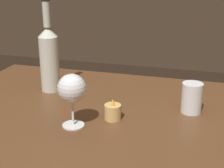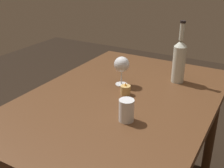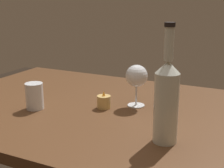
{
  "view_description": "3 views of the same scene",
  "coord_description": "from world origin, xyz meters",
  "px_view_note": "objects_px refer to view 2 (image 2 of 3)",
  "views": [
    {
      "loc": [
        0.23,
        -0.91,
        1.2
      ],
      "look_at": [
        -0.05,
        0.05,
        0.84
      ],
      "focal_mm": 54.11,
      "sensor_mm": 36.0,
      "label": 1
    },
    {
      "loc": [
        1.14,
        0.59,
        1.38
      ],
      "look_at": [
        0.04,
        -0.03,
        0.82
      ],
      "focal_mm": 45.42,
      "sensor_mm": 36.0,
      "label": 2
    },
    {
      "loc": [
        -0.58,
        1.04,
        1.16
      ],
      "look_at": [
        -0.07,
        0.01,
        0.84
      ],
      "focal_mm": 52.47,
      "sensor_mm": 36.0,
      "label": 3
    }
  ],
  "objects_px": {
    "wine_bottle": "(179,60)",
    "votive_candle": "(125,90)",
    "wine_glass_left": "(122,65)",
    "water_tumbler": "(126,111)"
  },
  "relations": [
    {
      "from": "wine_bottle",
      "to": "votive_candle",
      "type": "bearing_deg",
      "value": -31.34
    },
    {
      "from": "wine_glass_left",
      "to": "wine_bottle",
      "type": "height_order",
      "value": "wine_bottle"
    },
    {
      "from": "wine_glass_left",
      "to": "wine_bottle",
      "type": "xyz_separation_m",
      "value": [
        -0.19,
        0.26,
        0.01
      ]
    },
    {
      "from": "wine_glass_left",
      "to": "wine_bottle",
      "type": "distance_m",
      "value": 0.32
    },
    {
      "from": "wine_glass_left",
      "to": "water_tumbler",
      "type": "xyz_separation_m",
      "value": [
        0.33,
        0.2,
        -0.07
      ]
    },
    {
      "from": "votive_candle",
      "to": "wine_bottle",
      "type": "bearing_deg",
      "value": 148.66
    },
    {
      "from": "water_tumbler",
      "to": "votive_candle",
      "type": "relative_size",
      "value": 1.48
    },
    {
      "from": "wine_glass_left",
      "to": "water_tumbler",
      "type": "height_order",
      "value": "wine_glass_left"
    },
    {
      "from": "wine_glass_left",
      "to": "votive_candle",
      "type": "bearing_deg",
      "value": 37.37
    },
    {
      "from": "wine_bottle",
      "to": "votive_candle",
      "type": "distance_m",
      "value": 0.36
    }
  ]
}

